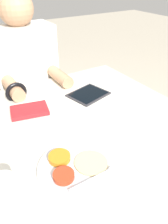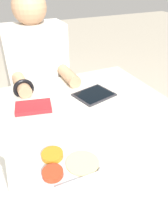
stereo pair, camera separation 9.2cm
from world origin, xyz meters
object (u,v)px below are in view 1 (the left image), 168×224
object	(u,v)px
red_notebook	(30,111)
drinking_glass	(5,193)
person_diner	(30,98)
thali_tray	(76,167)
tablet_device	(88,94)

from	to	relation	value
red_notebook	drinking_glass	xyz separation A→B (m)	(-0.22, -0.43, 0.04)
person_diner	drinking_glass	distance (m)	0.94
drinking_glass	thali_tray	bearing A→B (deg)	3.49
person_diner	red_notebook	bearing A→B (deg)	-107.28
red_notebook	drinking_glass	bearing A→B (deg)	-117.12
person_diner	drinking_glass	size ratio (longest dim) A/B	11.88
person_diner	drinking_glass	world-z (taller)	person_diner
red_notebook	tablet_device	size ratio (longest dim) A/B	0.84
tablet_device	person_diner	world-z (taller)	person_diner
tablet_device	drinking_glass	xyz separation A→B (m)	(-0.54, -0.42, 0.05)
red_notebook	person_diner	world-z (taller)	person_diner
thali_tray	tablet_device	size ratio (longest dim) A/B	1.19
tablet_device	drinking_glass	size ratio (longest dim) A/B	2.16
red_notebook	tablet_device	world-z (taller)	red_notebook
red_notebook	drinking_glass	size ratio (longest dim) A/B	1.83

